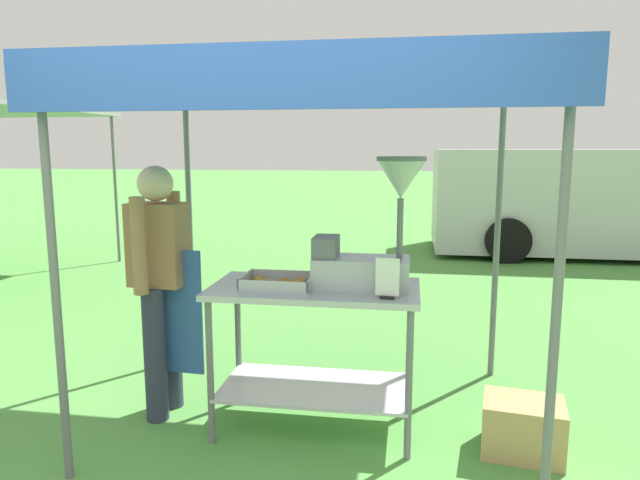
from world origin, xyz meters
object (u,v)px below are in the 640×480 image
donut_tray (278,284)px  supply_crate (523,427)px  stall_canopy (317,87)px  menu_sign (387,282)px  vendor (161,278)px  donut_cart (315,326)px  donut_fryer (372,238)px  van_silver (612,201)px

donut_tray → supply_crate: bearing=-1.8°
stall_canopy → menu_sign: bearing=-35.7°
vendor → donut_cart: bearing=-3.1°
donut_fryer → menu_sign: bearing=-65.9°
donut_fryer → donut_cart: bearing=-178.3°
donut_cart → vendor: 1.03m
vendor → donut_fryer: bearing=-1.9°
menu_sign → donut_cart: bearing=153.8°
van_silver → vendor: bearing=-126.5°
donut_tray → van_silver: (3.97, 6.54, -0.05)m
donut_tray → supply_crate: 1.62m
donut_cart → menu_sign: bearing=-26.2°
vendor → van_silver: bearing=53.5°
menu_sign → van_silver: (3.32, 6.69, -0.12)m
supply_crate → stall_canopy: bearing=170.5°
stall_canopy → donut_cart: 1.41m
supply_crate → van_silver: size_ratio=0.09×
supply_crate → menu_sign: bearing=-171.8°
menu_sign → supply_crate: 1.15m
donut_tray → vendor: vendor is taller
stall_canopy → vendor: 1.53m
stall_canopy → supply_crate: 2.27m
donut_cart → menu_sign: 0.60m
stall_canopy → vendor: bearing=-177.4°
donut_tray → vendor: bearing=171.8°
donut_cart → donut_tray: bearing=-164.2°
donut_cart → menu_sign: size_ratio=5.50×
vendor → donut_tray: bearing=-8.2°
stall_canopy → donut_cart: stall_canopy is taller
donut_cart → van_silver: (3.76, 6.48, 0.22)m
van_silver → donut_fryer: bearing=-117.9°
donut_fryer → donut_tray: bearing=-172.7°
stall_canopy → vendor: size_ratio=1.60×
donut_tray → van_silver: 7.65m
donut_tray → menu_sign: menu_sign is taller
menu_sign → van_silver: 7.47m
vendor → van_silver: size_ratio=0.29×
donut_cart → vendor: bearing=176.9°
donut_tray → supply_crate: donut_tray is taller
donut_tray → vendor: 0.79m
stall_canopy → donut_fryer: 0.93m
donut_tray → donut_fryer: bearing=7.3°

